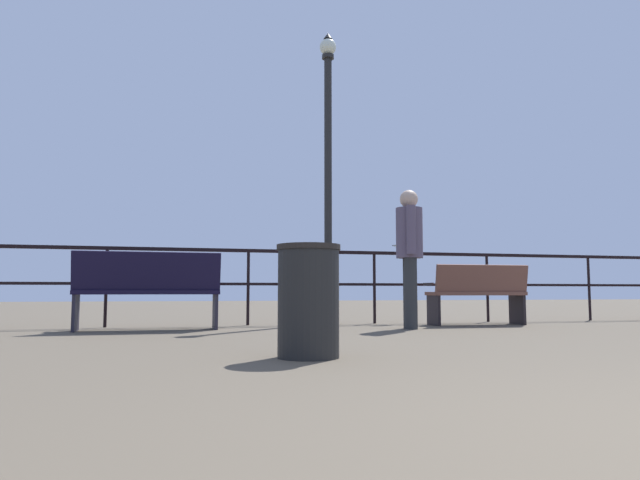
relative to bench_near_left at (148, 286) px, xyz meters
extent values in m
cube|color=black|center=(2.34, 0.84, 0.53)|extent=(21.36, 0.05, 0.05)
cube|color=black|center=(2.34, 0.84, 0.04)|extent=(21.36, 0.04, 0.04)
cylinder|color=black|center=(-0.58, 0.84, -0.01)|extent=(0.04, 0.04, 1.08)
cylinder|color=black|center=(1.37, 0.84, -0.01)|extent=(0.04, 0.04, 1.08)
cylinder|color=black|center=(3.31, 0.84, -0.01)|extent=(0.04, 0.04, 1.08)
cylinder|color=black|center=(5.25, 0.84, -0.01)|extent=(0.04, 0.04, 1.08)
cylinder|color=black|center=(7.19, 0.84, -0.01)|extent=(0.04, 0.04, 1.08)
cube|color=black|center=(0.00, 0.09, -0.08)|extent=(1.77, 0.46, 0.05)
cube|color=black|center=(0.00, -0.11, 0.17)|extent=(1.77, 0.15, 0.50)
cube|color=#24212D|center=(0.84, 0.10, -0.31)|extent=(0.04, 0.40, 0.47)
cube|color=#24212D|center=(0.84, 0.27, 0.06)|extent=(0.04, 0.31, 0.04)
cube|color=#24212D|center=(-0.84, 0.08, -0.31)|extent=(0.04, 0.40, 0.47)
cube|color=#24212D|center=(-0.85, 0.25, 0.06)|extent=(0.04, 0.31, 0.04)
cube|color=brown|center=(4.61, 0.09, -0.10)|extent=(1.43, 0.51, 0.05)
cube|color=brown|center=(4.60, -0.12, 0.11)|extent=(1.41, 0.18, 0.42)
cube|color=black|center=(5.27, 0.06, -0.32)|extent=(0.06, 0.41, 0.45)
cube|color=black|center=(5.28, 0.24, 0.04)|extent=(0.05, 0.32, 0.04)
cube|color=black|center=(3.94, 0.12, -0.32)|extent=(0.06, 0.41, 0.45)
cube|color=black|center=(3.95, 0.29, 0.04)|extent=(0.05, 0.32, 0.04)
cylinder|color=black|center=(2.62, 1.01, -0.44)|extent=(0.29, 0.29, 0.22)
cylinder|color=black|center=(2.62, 1.01, 1.65)|extent=(0.12, 0.12, 3.95)
cylinder|color=black|center=(2.62, 1.01, 3.65)|extent=(0.19, 0.19, 0.06)
sphere|color=silver|center=(2.62, 1.01, 3.81)|extent=(0.27, 0.27, 0.27)
cone|color=black|center=(2.62, 1.01, 4.00)|extent=(0.14, 0.14, 0.10)
cylinder|color=#282A2B|center=(3.34, -0.43, -0.09)|extent=(0.17, 0.17, 0.92)
cylinder|color=#282A2B|center=(3.28, -0.60, -0.09)|extent=(0.17, 0.17, 0.92)
cylinder|color=#54475B|center=(3.31, -0.51, 0.70)|extent=(0.35, 0.35, 0.66)
cylinder|color=#54475B|center=(3.38, -0.29, 0.72)|extent=(0.12, 0.12, 0.63)
cylinder|color=#54475B|center=(3.24, -0.74, 0.72)|extent=(0.12, 0.12, 0.63)
sphere|color=tan|center=(3.31, -0.51, 1.16)|extent=(0.24, 0.24, 0.24)
ellipsoid|color=white|center=(3.80, 0.84, 0.63)|extent=(0.35, 0.29, 0.16)
ellipsoid|color=gray|center=(3.80, 0.84, 0.66)|extent=(0.30, 0.23, 0.06)
sphere|color=white|center=(3.92, 0.89, 0.71)|extent=(0.13, 0.13, 0.13)
cone|color=yellow|center=(4.00, 0.93, 0.71)|extent=(0.07, 0.07, 0.05)
cube|color=gray|center=(3.65, 0.77, 0.64)|extent=(0.13, 0.11, 0.02)
cylinder|color=black|center=(1.25, -3.38, -0.16)|extent=(0.45, 0.45, 0.79)
cylinder|color=black|center=(1.25, -3.38, 0.26)|extent=(0.48, 0.48, 0.04)
camera|label=1|loc=(0.24, -7.53, -0.07)|focal=32.39mm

